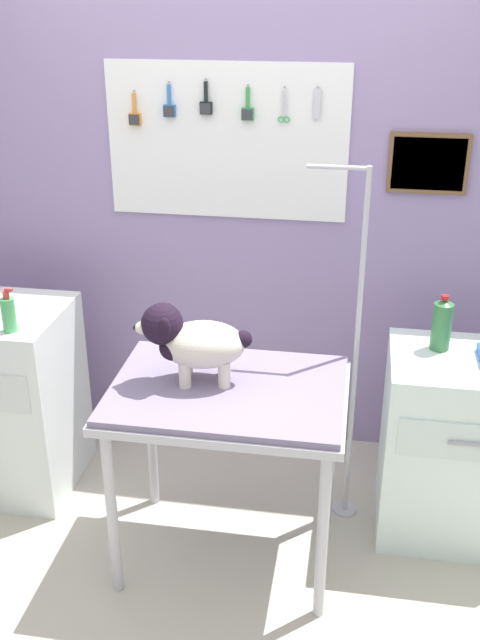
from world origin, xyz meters
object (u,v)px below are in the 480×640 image
at_px(dog, 192,341).
at_px(soda_bottle, 442,324).
at_px(grooming_arm, 353,368).
at_px(cabinet_right, 461,446).
at_px(grooming_table, 228,405).

xyz_separation_m(dog, soda_bottle, (0.98, 0.41, -0.04)).
bearing_deg(dog, grooming_arm, 28.53).
bearing_deg(soda_bottle, grooming_arm, -169.58).
relative_size(grooming_arm, soda_bottle, 6.66).
xyz_separation_m(grooming_arm, cabinet_right, (0.49, -0.01, -0.34)).
height_order(grooming_table, dog, dog).
distance_m(grooming_arm, soda_bottle, 0.42).
bearing_deg(cabinet_right, grooming_arm, 178.48).
distance_m(dog, soda_bottle, 1.07).
bearing_deg(dog, soda_bottle, 22.45).
bearing_deg(grooming_table, soda_bottle, 27.18).
height_order(dog, soda_bottle, dog).
height_order(grooming_arm, soda_bottle, grooming_arm).
distance_m(dog, cabinet_right, 1.31).
relative_size(grooming_arm, cabinet_right, 1.92).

